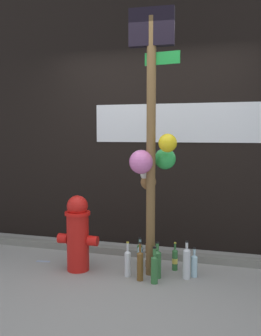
{
  "coord_description": "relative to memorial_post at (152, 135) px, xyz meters",
  "views": [
    {
      "loc": [
        0.98,
        -3.02,
        1.44
      ],
      "look_at": [
        -0.01,
        0.51,
        1.09
      ],
      "focal_mm": 39.0,
      "sensor_mm": 36.0,
      "label": 1
    }
  ],
  "objects": [
    {
      "name": "bottle_3",
      "position": [
        0.08,
        -0.1,
        -1.26
      ],
      "size": [
        0.08,
        0.08,
        0.37
      ],
      "color": "#337038",
      "rests_on": "ground_plane"
    },
    {
      "name": "litter_1",
      "position": [
        -1.25,
        0.01,
        -1.41
      ],
      "size": [
        0.16,
        0.07,
        0.01
      ],
      "primitive_type": "cube",
      "rotation": [
        0.0,
        0.0,
        0.15
      ],
      "color": "#8C99B2",
      "rests_on": "ground_plane"
    },
    {
      "name": "memorial_post",
      "position": [
        0.0,
        0.0,
        0.0
      ],
      "size": [
        0.5,
        0.45,
        2.63
      ],
      "color": "brown",
      "rests_on": "ground_plane"
    },
    {
      "name": "bottle_4",
      "position": [
        -0.07,
        -0.21,
        -1.26
      ],
      "size": [
        0.06,
        0.06,
        0.38
      ],
      "color": "brown",
      "rests_on": "ground_plane"
    },
    {
      "name": "bottle_0",
      "position": [
        -0.13,
        0.04,
        -1.28
      ],
      "size": [
        0.06,
        0.06,
        0.35
      ],
      "color": "#93CCE0",
      "rests_on": "ground_plane"
    },
    {
      "name": "bottle_9",
      "position": [
        0.08,
        -0.24,
        -1.27
      ],
      "size": [
        0.07,
        0.07,
        0.36
      ],
      "color": "#337038",
      "rests_on": "ground_plane"
    },
    {
      "name": "bottle_1",
      "position": [
        -0.08,
        0.17,
        -1.28
      ],
      "size": [
        0.06,
        0.06,
        0.35
      ],
      "color": "brown",
      "rests_on": "ground_plane"
    },
    {
      "name": "building_wall",
      "position": [
        -0.2,
        1.0,
        0.24
      ],
      "size": [
        10.0,
        0.21,
        3.32
      ],
      "color": "black",
      "rests_on": "ground_plane"
    },
    {
      "name": "curb_strip",
      "position": [
        -0.2,
        0.48,
        -1.38
      ],
      "size": [
        8.0,
        0.12,
        0.08
      ],
      "primitive_type": "cube",
      "color": "slate",
      "rests_on": "ground_plane"
    },
    {
      "name": "bottle_2",
      "position": [
        0.36,
        -0.04,
        -1.25
      ],
      "size": [
        0.08,
        0.08,
        0.38
      ],
      "color": "silver",
      "rests_on": "ground_plane"
    },
    {
      "name": "bottle_8",
      "position": [
        -0.22,
        -0.14,
        -1.27
      ],
      "size": [
        0.06,
        0.06,
        0.35
      ],
      "color": "silver",
      "rests_on": "ground_plane"
    },
    {
      "name": "fire_hydrant",
      "position": [
        -0.77,
        -0.12,
        -1.02
      ],
      "size": [
        0.44,
        0.27,
        0.79
      ],
      "color": "red",
      "rests_on": "ground_plane"
    },
    {
      "name": "ground_plane",
      "position": [
        -0.2,
        -0.54,
        -1.42
      ],
      "size": [
        14.0,
        14.0,
        0.0
      ],
      "primitive_type": "plane",
      "color": "gray"
    },
    {
      "name": "bottle_5",
      "position": [
        -0.19,
        0.23,
        -1.29
      ],
      "size": [
        0.06,
        0.06,
        0.3
      ],
      "color": "#337038",
      "rests_on": "ground_plane"
    },
    {
      "name": "bottle_7",
      "position": [
        0.22,
        0.15,
        -1.3
      ],
      "size": [
        0.06,
        0.06,
        0.3
      ],
      "color": "#337038",
      "rests_on": "ground_plane"
    },
    {
      "name": "bottle_6",
      "position": [
        0.43,
        0.03,
        -1.29
      ],
      "size": [
        0.06,
        0.06,
        0.3
      ],
      "color": "#B2DBEA",
      "rests_on": "ground_plane"
    }
  ]
}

